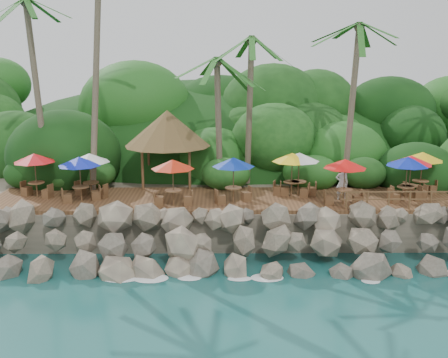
{
  "coord_description": "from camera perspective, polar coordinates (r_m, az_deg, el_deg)",
  "views": [
    {
      "loc": [
        -0.23,
        -22.42,
        10.01
      ],
      "look_at": [
        0.0,
        6.0,
        3.4
      ],
      "focal_mm": 41.97,
      "sensor_mm": 36.0,
      "label": 1
    }
  ],
  "objects": [
    {
      "name": "seawall",
      "position": [
        25.98,
        0.07,
        -6.85
      ],
      "size": [
        29.0,
        4.0,
        2.3
      ],
      "primitive_type": null,
      "color": "gray",
      "rests_on": "ground"
    },
    {
      "name": "waiter",
      "position": [
        29.62,
        12.72,
        -0.45
      ],
      "size": [
        0.74,
        0.54,
        1.88
      ],
      "primitive_type": "imported",
      "rotation": [
        0.0,
        0.0,
        3.0
      ],
      "color": "white",
      "rests_on": "terrace"
    },
    {
      "name": "land_base",
      "position": [
        39.45,
        -0.12,
        -0.03
      ],
      "size": [
        32.0,
        25.2,
        2.1
      ],
      "primitive_type": "cube",
      "color": "gray",
      "rests_on": "ground"
    },
    {
      "name": "ground",
      "position": [
        24.55,
        0.12,
        -10.97
      ],
      "size": [
        140.0,
        140.0,
        0.0
      ],
      "primitive_type": "plane",
      "color": "#19514F",
      "rests_on": "ground"
    },
    {
      "name": "jungle_foliage",
      "position": [
        38.74,
        -0.11,
        -1.88
      ],
      "size": [
        44.0,
        16.0,
        12.0
      ],
      "primitive_type": null,
      "color": "#143811",
      "rests_on": "ground"
    },
    {
      "name": "jungle_hill",
      "position": [
        47.0,
        -0.17,
        0.8
      ],
      "size": [
        44.8,
        28.0,
        15.4
      ],
      "primitive_type": "ellipsoid",
      "color": "#143811",
      "rests_on": "ground"
    },
    {
      "name": "terrace",
      "position": [
        29.47,
        0.0,
        -2.27
      ],
      "size": [
        26.0,
        5.0,
        0.2
      ],
      "primitive_type": "cube",
      "color": "brown",
      "rests_on": "land_base"
    },
    {
      "name": "dining_clusters",
      "position": [
        28.74,
        3.22,
        1.76
      ],
      "size": [
        24.18,
        4.42,
        2.5
      ],
      "color": "brown",
      "rests_on": "terrace"
    },
    {
      "name": "foam_line",
      "position": [
        24.82,
        0.11,
        -10.62
      ],
      "size": [
        25.2,
        0.8,
        0.06
      ],
      "color": "white",
      "rests_on": "ground"
    },
    {
      "name": "palapa",
      "position": [
        32.31,
        -6.18,
        5.51
      ],
      "size": [
        5.28,
        5.28,
        4.6
      ],
      "color": "brown",
      "rests_on": "ground"
    },
    {
      "name": "railing",
      "position": [
        28.76,
        19.59,
        -1.98
      ],
      "size": [
        7.2,
        0.1,
        1.0
      ],
      "color": "brown",
      "rests_on": "terrace"
    },
    {
      "name": "palms",
      "position": [
        31.26,
        1.82,
        17.16
      ],
      "size": [
        32.36,
        7.03,
        14.3
      ],
      "color": "brown",
      "rests_on": "ground"
    }
  ]
}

